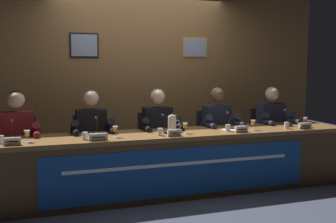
{
  "coord_description": "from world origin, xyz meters",
  "views": [
    {
      "loc": [
        -1.42,
        -4.32,
        1.47
      ],
      "look_at": [
        0.0,
        0.0,
        0.98
      ],
      "focal_mm": 41.57,
      "sensor_mm": 36.0,
      "label": 1
    }
  ],
  "objects_px": {
    "juice_glass_center": "(185,126)",
    "conference_table": "(171,153)",
    "nameplate_left": "(98,137)",
    "water_cup_right": "(228,128)",
    "chair_center": "(155,148)",
    "water_cup_far_right": "(287,126)",
    "juice_glass_right": "(253,123)",
    "microphone_far_right": "(288,120)",
    "panelist_right": "(219,126)",
    "chair_far_right": "(266,140)",
    "microphone_right": "(231,124)",
    "water_cup_center": "(160,132)",
    "water_pitcher_central": "(172,123)",
    "panelist_far_right": "(274,124)",
    "chair_far_left": "(19,157)",
    "microphone_center": "(165,127)",
    "chair_left": "(91,152)",
    "panelist_center": "(159,129)",
    "juice_glass_far_right": "(305,120)",
    "water_cup_left": "(85,137)",
    "document_stack_right": "(232,130)",
    "microphone_left": "(97,130)",
    "panelist_far_left": "(17,136)",
    "panelist_left": "(92,133)",
    "nameplate_center": "(174,133)",
    "nameplate_far_right": "(305,126)",
    "chair_right": "(213,144)",
    "nameplate_right": "(241,129)",
    "nameplate_far_left": "(12,141)",
    "juice_glass_far_left": "(27,134)",
    "juice_glass_left": "(115,130)",
    "microphone_far_left": "(12,134)"
  },
  "relations": [
    {
      "from": "water_pitcher_central",
      "to": "water_cup_far_right",
      "type": "bearing_deg",
      "value": -10.72
    },
    {
      "from": "conference_table",
      "to": "juice_glass_far_left",
      "type": "distance_m",
      "value": 1.6
    },
    {
      "from": "microphone_left",
      "to": "panelist_right",
      "type": "distance_m",
      "value": 1.72
    },
    {
      "from": "panelist_right",
      "to": "water_cup_far_right",
      "type": "distance_m",
      "value": 0.86
    },
    {
      "from": "juice_glass_far_left",
      "to": "nameplate_left",
      "type": "xyz_separation_m",
      "value": [
        0.7,
        -0.14,
        -0.05
      ]
    },
    {
      "from": "panelist_center",
      "to": "juice_glass_far_right",
      "type": "relative_size",
      "value": 9.89
    },
    {
      "from": "panelist_far_left",
      "to": "microphone_far_right",
      "type": "height_order",
      "value": "panelist_far_left"
    },
    {
      "from": "juice_glass_center",
      "to": "microphone_center",
      "type": "relative_size",
      "value": 0.57
    },
    {
      "from": "nameplate_far_left",
      "to": "microphone_right",
      "type": "distance_m",
      "value": 2.52
    },
    {
      "from": "water_cup_center",
      "to": "water_cup_far_right",
      "type": "height_order",
      "value": "same"
    },
    {
      "from": "juice_glass_center",
      "to": "juice_glass_right",
      "type": "xyz_separation_m",
      "value": [
        0.88,
        -0.02,
        0.0
      ]
    },
    {
      "from": "water_cup_right",
      "to": "panelist_far_right",
      "type": "distance_m",
      "value": 1.11
    },
    {
      "from": "juice_glass_left",
      "to": "juice_glass_center",
      "type": "distance_m",
      "value": 0.82
    },
    {
      "from": "panelist_right",
      "to": "microphone_right",
      "type": "xyz_separation_m",
      "value": [
        -0.03,
        -0.38,
        0.09
      ]
    },
    {
      "from": "panelist_far_left",
      "to": "panelist_left",
      "type": "bearing_deg",
      "value": 0.0
    },
    {
      "from": "juice_glass_center",
      "to": "nameplate_right",
      "type": "distance_m",
      "value": 0.68
    },
    {
      "from": "chair_left",
      "to": "chair_far_right",
      "type": "distance_m",
      "value": 2.53
    },
    {
      "from": "chair_far_left",
      "to": "water_cup_center",
      "type": "relative_size",
      "value": 10.58
    },
    {
      "from": "chair_far_right",
      "to": "water_pitcher_central",
      "type": "relative_size",
      "value": 4.28
    },
    {
      "from": "panelist_center",
      "to": "chair_far_left",
      "type": "bearing_deg",
      "value": 173.26
    },
    {
      "from": "microphone_center",
      "to": "panelist_right",
      "type": "height_order",
      "value": "panelist_right"
    },
    {
      "from": "water_cup_left",
      "to": "chair_far_left",
      "type": "bearing_deg",
      "value": 132.9
    },
    {
      "from": "microphone_left",
      "to": "microphone_far_right",
      "type": "relative_size",
      "value": 1.0
    },
    {
      "from": "chair_center",
      "to": "nameplate_far_right",
      "type": "bearing_deg",
      "value": -25.54
    },
    {
      "from": "chair_far_left",
      "to": "nameplate_far_left",
      "type": "distance_m",
      "value": 0.88
    },
    {
      "from": "water_cup_left",
      "to": "chair_center",
      "type": "relative_size",
      "value": 0.09
    },
    {
      "from": "nameplate_center",
      "to": "chair_right",
      "type": "xyz_separation_m",
      "value": [
        0.86,
        0.83,
        -0.33
      ]
    },
    {
      "from": "panelist_right",
      "to": "chair_far_right",
      "type": "relative_size",
      "value": 1.36
    },
    {
      "from": "nameplate_left",
      "to": "document_stack_right",
      "type": "relative_size",
      "value": 0.83
    },
    {
      "from": "juice_glass_center",
      "to": "water_cup_far_right",
      "type": "bearing_deg",
      "value": -2.54
    },
    {
      "from": "juice_glass_left",
      "to": "panelist_left",
      "type": "bearing_deg",
      "value": 111.27
    },
    {
      "from": "juice_glass_far_left",
      "to": "panelist_far_right",
      "type": "bearing_deg",
      "value": 8.6
    },
    {
      "from": "nameplate_left",
      "to": "water_cup_right",
      "type": "xyz_separation_m",
      "value": [
        1.57,
        0.12,
        -0.0
      ]
    },
    {
      "from": "water_cup_far_right",
      "to": "water_pitcher_central",
      "type": "bearing_deg",
      "value": 169.28
    },
    {
      "from": "juice_glass_right",
      "to": "panelist_far_right",
      "type": "relative_size",
      "value": 0.1
    },
    {
      "from": "water_cup_center",
      "to": "microphone_center",
      "type": "height_order",
      "value": "microphone_center"
    },
    {
      "from": "panelist_far_left",
      "to": "document_stack_right",
      "type": "relative_size",
      "value": 5.22
    },
    {
      "from": "juice_glass_right",
      "to": "microphone_far_right",
      "type": "distance_m",
      "value": 0.64
    },
    {
      "from": "document_stack_right",
      "to": "microphone_left",
      "type": "bearing_deg",
      "value": 177.68
    },
    {
      "from": "panelist_right",
      "to": "water_pitcher_central",
      "type": "bearing_deg",
      "value": -160.02
    },
    {
      "from": "nameplate_center",
      "to": "water_cup_right",
      "type": "distance_m",
      "value": 0.73
    },
    {
      "from": "panelist_far_left",
      "to": "chair_far_right",
      "type": "xyz_separation_m",
      "value": [
        3.37,
        0.2,
        -0.28
      ]
    },
    {
      "from": "chair_center",
      "to": "water_cup_far_right",
      "type": "distance_m",
      "value": 1.72
    },
    {
      "from": "microphone_center",
      "to": "microphone_right",
      "type": "xyz_separation_m",
      "value": [
        0.85,
        0.01,
        0.0
      ]
    },
    {
      "from": "microphone_far_left",
      "to": "nameplate_right",
      "type": "relative_size",
      "value": 1.33
    },
    {
      "from": "chair_right",
      "to": "nameplate_right",
      "type": "bearing_deg",
      "value": -91.03
    },
    {
      "from": "water_cup_right",
      "to": "nameplate_center",
      "type": "bearing_deg",
      "value": -171.04
    },
    {
      "from": "juice_glass_center",
      "to": "conference_table",
      "type": "bearing_deg",
      "value": 175.88
    },
    {
      "from": "chair_far_left",
      "to": "nameplate_center",
      "type": "relative_size",
      "value": 5.7
    },
    {
      "from": "juice_glass_far_left",
      "to": "panelist_far_right",
      "type": "xyz_separation_m",
      "value": [
        3.25,
        0.49,
        -0.1
      ]
    }
  ]
}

